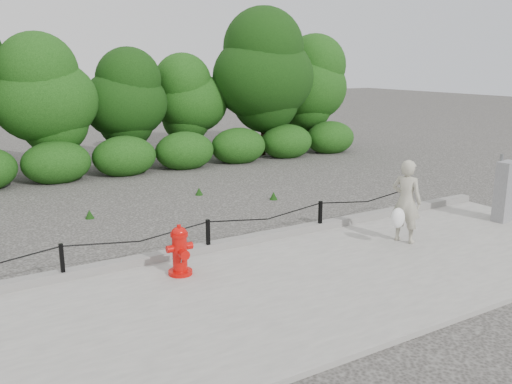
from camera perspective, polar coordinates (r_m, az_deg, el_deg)
name	(u,v)px	position (r m, az deg, el deg)	size (l,w,h in m)	color
ground	(209,256)	(9.79, -5.02, -6.73)	(90.00, 90.00, 0.00)	#2D2B28
sidewalk	(268,294)	(8.16, 1.31, -10.70)	(14.00, 4.00, 0.08)	gray
curb	(207,247)	(9.78, -5.17, -5.82)	(14.00, 0.22, 0.14)	slate
chain_barrier	(208,232)	(9.64, -5.07, -4.19)	(10.06, 0.06, 0.60)	black
treeline	(95,86)	(17.78, -16.59, 10.68)	(20.59, 3.96, 5.13)	black
fire_hydrant	(180,251)	(8.70, -8.01, -6.16)	(0.43, 0.43, 0.83)	#C00A07
pedestrian	(406,202)	(10.42, 15.48, -1.04)	(0.77, 0.67, 1.57)	#A4A08C
utility_cabinet	(505,191)	(12.57, 24.77, 0.07)	(0.52, 0.38, 1.41)	gray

